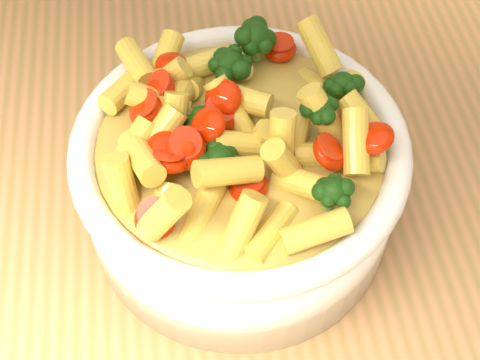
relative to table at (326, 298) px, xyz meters
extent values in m
cube|color=tan|center=(0.00, 0.00, 0.08)|extent=(1.20, 0.80, 0.04)
cylinder|color=white|center=(-0.07, 0.03, 0.15)|extent=(0.22, 0.22, 0.09)
ellipsoid|color=white|center=(-0.07, 0.03, 0.12)|extent=(0.20, 0.20, 0.03)
torus|color=white|center=(-0.07, 0.03, 0.19)|extent=(0.23, 0.23, 0.02)
ellipsoid|color=#E9C84F|center=(-0.07, 0.03, 0.19)|extent=(0.19, 0.19, 0.02)
camera|label=1|loc=(-0.11, -0.25, 0.53)|focal=50.00mm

